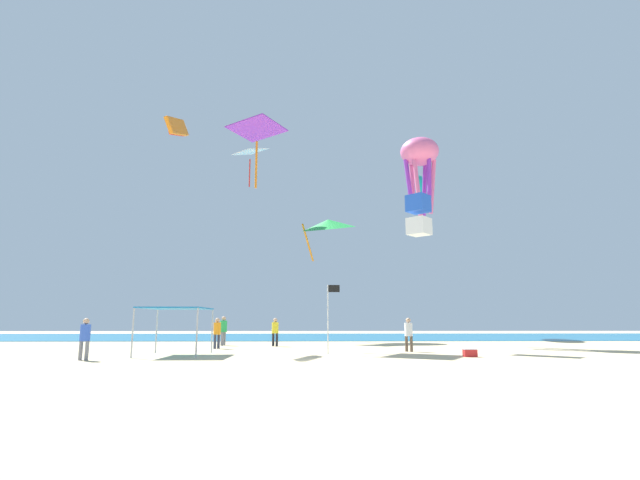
# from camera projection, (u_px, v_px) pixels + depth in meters

# --- Properties ---
(ground) EXTENTS (110.00, 110.00, 0.10)m
(ground) POSITION_uv_depth(u_px,v_px,m) (313.00, 364.00, 17.88)
(ground) COLOR #D1BA8C
(ocean_strip) EXTENTS (110.00, 21.73, 0.03)m
(ocean_strip) POSITION_uv_depth(u_px,v_px,m) (311.00, 337.00, 46.75)
(ocean_strip) COLOR #1E6B93
(ocean_strip) RESTS_ON ground
(canopy_tent) EXTENTS (2.83, 3.26, 2.19)m
(canopy_tent) POSITION_uv_depth(u_px,v_px,m) (176.00, 310.00, 21.95)
(canopy_tent) COLOR #B2B2B7
(canopy_tent) RESTS_ON ground
(person_near_tent) EXTENTS (0.41, 0.41, 1.73)m
(person_near_tent) POSITION_uv_depth(u_px,v_px,m) (409.00, 332.00, 24.32)
(person_near_tent) COLOR brown
(person_near_tent) RESTS_ON ground
(person_leftmost) EXTENTS (0.41, 0.41, 1.75)m
(person_leftmost) POSITION_uv_depth(u_px,v_px,m) (275.00, 330.00, 29.38)
(person_leftmost) COLOR black
(person_leftmost) RESTS_ON ground
(person_central) EXTENTS (0.44, 0.40, 1.68)m
(person_central) POSITION_uv_depth(u_px,v_px,m) (85.00, 335.00, 19.02)
(person_central) COLOR slate
(person_central) RESTS_ON ground
(person_rightmost) EXTENTS (0.41, 0.42, 1.74)m
(person_rightmost) POSITION_uv_depth(u_px,v_px,m) (217.00, 331.00, 26.94)
(person_rightmost) COLOR #33384C
(person_rightmost) RESTS_ON ground
(person_far_shore) EXTENTS (0.44, 0.49, 1.87)m
(person_far_shore) POSITION_uv_depth(u_px,v_px,m) (224.00, 328.00, 30.41)
(person_far_shore) COLOR slate
(person_far_shore) RESTS_ON ground
(banner_flag) EXTENTS (0.61, 0.06, 3.30)m
(banner_flag) POSITION_uv_depth(u_px,v_px,m) (329.00, 312.00, 22.63)
(banner_flag) COLOR silver
(banner_flag) RESTS_ON ground
(cooler_box) EXTENTS (0.57, 0.37, 0.35)m
(cooler_box) POSITION_uv_depth(u_px,v_px,m) (470.00, 353.00, 20.73)
(cooler_box) COLOR red
(cooler_box) RESTS_ON ground
(kite_diamond_white) EXTENTS (3.37, 3.36, 3.68)m
(kite_diamond_white) POSITION_uv_depth(u_px,v_px,m) (250.00, 153.00, 42.06)
(kite_diamond_white) COLOR white
(kite_inflatable_teal) EXTENTS (4.71, 7.98, 2.75)m
(kite_inflatable_teal) POSITION_uv_depth(u_px,v_px,m) (419.00, 190.00, 47.10)
(kite_inflatable_teal) COLOR teal
(kite_box_blue) EXTENTS (1.52, 1.52, 2.27)m
(kite_box_blue) POSITION_uv_depth(u_px,v_px,m) (419.00, 215.00, 26.26)
(kite_box_blue) COLOR blue
(kite_octopus_pink) EXTENTS (3.73, 3.73, 6.43)m
(kite_octopus_pink) POSITION_uv_depth(u_px,v_px,m) (420.00, 156.00, 33.46)
(kite_octopus_pink) COLOR pink
(kite_parafoil_orange) EXTENTS (0.61, 3.58, 2.18)m
(kite_parafoil_orange) POSITION_uv_depth(u_px,v_px,m) (177.00, 127.00, 29.52)
(kite_parafoil_orange) COLOR orange
(kite_delta_green) EXTENTS (5.88, 5.91, 3.72)m
(kite_delta_green) POSITION_uv_depth(u_px,v_px,m) (328.00, 224.00, 38.17)
(kite_delta_green) COLOR green
(kite_diamond_purple) EXTENTS (4.08, 4.08, 4.21)m
(kite_diamond_purple) POSITION_uv_depth(u_px,v_px,m) (257.00, 132.00, 30.79)
(kite_diamond_purple) COLOR purple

